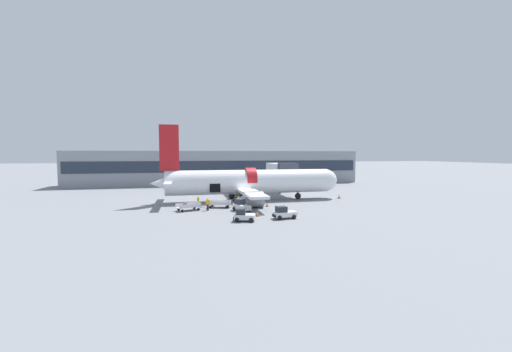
% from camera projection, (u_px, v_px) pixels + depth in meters
% --- Properties ---
extents(ground_plane, '(500.00, 500.00, 0.00)m').
position_uv_depth(ground_plane, '(244.00, 203.00, 50.66)').
color(ground_plane, slate).
extents(terminal_strip, '(75.48, 9.88, 8.74)m').
position_uv_depth(terminal_strip, '(220.00, 167.00, 84.71)').
color(terminal_strip, gray).
rests_on(terminal_strip, ground_plane).
extents(jet_bridge_stub, '(3.57, 11.62, 6.33)m').
position_uv_depth(jet_bridge_stub, '(281.00, 171.00, 61.77)').
color(jet_bridge_stub, '#4C4C51').
rests_on(jet_bridge_stub, ground_plane).
extents(airplane, '(32.29, 24.46, 12.68)m').
position_uv_depth(airplane, '(248.00, 182.00, 53.42)').
color(airplane, white).
rests_on(airplane, ground_plane).
extents(baggage_tug_lead, '(2.44, 3.31, 1.68)m').
position_uv_depth(baggage_tug_lead, '(241.00, 206.00, 43.99)').
color(baggage_tug_lead, silver).
rests_on(baggage_tug_lead, ground_plane).
extents(baggage_tug_mid, '(2.85, 2.39, 1.51)m').
position_uv_depth(baggage_tug_mid, '(244.00, 216.00, 37.37)').
color(baggage_tug_mid, silver).
rests_on(baggage_tug_mid, ground_plane).
extents(baggage_tug_rear, '(3.01, 1.89, 1.55)m').
position_uv_depth(baggage_tug_rear, '(284.00, 213.00, 38.78)').
color(baggage_tug_rear, white).
rests_on(baggage_tug_rear, ground_plane).
extents(baggage_cart_loading, '(4.35, 2.57, 1.00)m').
position_uv_depth(baggage_cart_loading, '(220.00, 204.00, 46.86)').
color(baggage_cart_loading, silver).
rests_on(baggage_cart_loading, ground_plane).
extents(baggage_cart_queued, '(4.27, 2.66, 1.03)m').
position_uv_depth(baggage_cart_queued, '(189.00, 207.00, 44.33)').
color(baggage_cart_queued, silver).
rests_on(baggage_cart_queued, ground_plane).
extents(ground_crew_loader_a, '(0.45, 0.56, 1.60)m').
position_uv_depth(ground_crew_loader_a, '(198.00, 201.00, 47.48)').
color(ground_crew_loader_a, black).
rests_on(ground_crew_loader_a, ground_plane).
extents(ground_crew_loader_b, '(0.62, 0.49, 1.77)m').
position_uv_depth(ground_crew_loader_b, '(208.00, 204.00, 44.39)').
color(ground_crew_loader_b, '#1E2338').
rests_on(ground_crew_loader_b, ground_plane).
extents(ground_crew_driver, '(0.41, 0.56, 1.59)m').
position_uv_depth(ground_crew_driver, '(239.00, 199.00, 49.39)').
color(ground_crew_driver, black).
rests_on(ground_crew_driver, ground_plane).
extents(suitcase_on_tarmac_upright, '(0.54, 0.27, 0.85)m').
position_uv_depth(suitcase_on_tarmac_upright, '(237.00, 206.00, 46.26)').
color(suitcase_on_tarmac_upright, '#4C1E1E').
rests_on(suitcase_on_tarmac_upright, ground_plane).
extents(safety_cone_nose, '(0.65, 0.65, 0.69)m').
position_uv_depth(safety_cone_nose, '(339.00, 197.00, 56.51)').
color(safety_cone_nose, black).
rests_on(safety_cone_nose, ground_plane).
extents(safety_cone_engine_left, '(0.55, 0.55, 0.65)m').
position_uv_depth(safety_cone_engine_left, '(257.00, 214.00, 40.35)').
color(safety_cone_engine_left, black).
rests_on(safety_cone_engine_left, ground_plane).
extents(safety_cone_wingtip, '(0.47, 0.47, 0.80)m').
position_uv_depth(safety_cone_wingtip, '(267.00, 204.00, 47.72)').
color(safety_cone_wingtip, black).
rests_on(safety_cone_wingtip, ground_plane).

